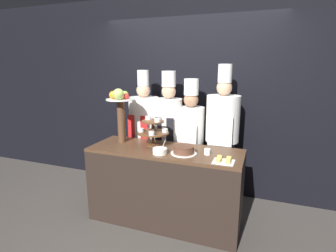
% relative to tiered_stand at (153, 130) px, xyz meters
% --- Properties ---
extents(ground_plane, '(14.00, 14.00, 0.00)m').
position_rel_tiered_stand_xyz_m(ground_plane, '(0.19, -0.40, -1.09)').
color(ground_plane, '#47423D').
extents(wall_back, '(10.00, 0.06, 2.80)m').
position_rel_tiered_stand_xyz_m(wall_back, '(0.19, 0.88, 0.31)').
color(wall_back, black).
rests_on(wall_back, ground_plane).
extents(buffet_counter, '(1.76, 0.62, 0.90)m').
position_rel_tiered_stand_xyz_m(buffet_counter, '(0.19, -0.09, -0.64)').
color(buffet_counter, black).
rests_on(buffet_counter, ground_plane).
extents(tiered_stand, '(0.38, 0.38, 0.34)m').
position_rel_tiered_stand_xyz_m(tiered_stand, '(0.00, 0.00, 0.00)').
color(tiered_stand, brown).
rests_on(tiered_stand, buffet_counter).
extents(fruit_pedestal, '(0.35, 0.35, 0.67)m').
position_rel_tiered_stand_xyz_m(fruit_pedestal, '(-0.43, -0.01, 0.25)').
color(fruit_pedestal, brown).
rests_on(fruit_pedestal, buffet_counter).
extents(cake_round, '(0.28, 0.28, 0.09)m').
position_rel_tiered_stand_xyz_m(cake_round, '(0.43, -0.17, -0.15)').
color(cake_round, white).
rests_on(cake_round, buffet_counter).
extents(cup_white, '(0.07, 0.07, 0.06)m').
position_rel_tiered_stand_xyz_m(cup_white, '(0.68, -0.11, -0.15)').
color(cup_white, white).
rests_on(cup_white, buffet_counter).
extents(cake_square_tray, '(0.21, 0.18, 0.05)m').
position_rel_tiered_stand_xyz_m(cake_square_tray, '(0.88, -0.28, -0.17)').
color(cake_square_tray, white).
rests_on(cake_square_tray, buffet_counter).
extents(serving_bowl_near, '(0.16, 0.16, 0.16)m').
position_rel_tiered_stand_xyz_m(serving_bowl_near, '(0.19, -0.26, -0.16)').
color(serving_bowl_near, white).
rests_on(serving_bowl_near, buffet_counter).
extents(chef_left, '(0.42, 0.42, 1.78)m').
position_rel_tiered_stand_xyz_m(chef_left, '(-0.35, 0.49, -0.13)').
color(chef_left, '#38332D').
rests_on(chef_left, ground_plane).
extents(chef_center_left, '(0.36, 0.36, 1.77)m').
position_rel_tiered_stand_xyz_m(chef_center_left, '(0.02, 0.49, -0.11)').
color(chef_center_left, '#38332D').
rests_on(chef_center_left, ground_plane).
extents(chef_center_right, '(0.36, 0.36, 1.68)m').
position_rel_tiered_stand_xyz_m(chef_center_right, '(0.33, 0.49, -0.17)').
color(chef_center_right, '#28282D').
rests_on(chef_center_right, ground_plane).
extents(chef_right, '(0.42, 0.42, 1.86)m').
position_rel_tiered_stand_xyz_m(chef_right, '(0.74, 0.49, -0.08)').
color(chef_right, '#38332D').
rests_on(chef_right, ground_plane).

